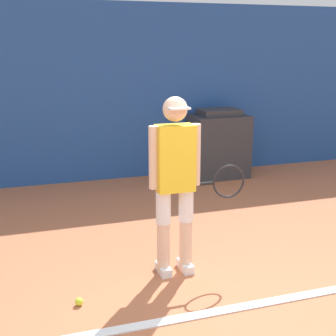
{
  "coord_description": "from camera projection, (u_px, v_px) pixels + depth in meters",
  "views": [
    {
      "loc": [
        -1.56,
        -2.78,
        2.09
      ],
      "look_at": [
        -0.24,
        1.27,
        0.97
      ],
      "focal_mm": 50.0,
      "sensor_mm": 36.0,
      "label": 1
    }
  ],
  "objects": [
    {
      "name": "court_baseline",
      "position": [
        233.0,
        309.0,
        3.82
      ],
      "size": [
        21.6,
        0.1,
        0.01
      ],
      "color": "white",
      "rests_on": "ground_plane"
    },
    {
      "name": "covered_chair",
      "position": [
        218.0,
        145.0,
        7.6
      ],
      "size": [
        0.91,
        0.64,
        1.11
      ],
      "color": "#333338",
      "rests_on": "ground_plane"
    },
    {
      "name": "tennis_ball",
      "position": [
        79.0,
        302.0,
        3.87
      ],
      "size": [
        0.07,
        0.07,
        0.07
      ],
      "color": "#D1E533",
      "rests_on": "ground_plane"
    },
    {
      "name": "back_wall",
      "position": [
        119.0,
        93.0,
        7.31
      ],
      "size": [
        24.0,
        0.1,
        2.74
      ],
      "color": "#234C99",
      "rests_on": "ground_plane"
    },
    {
      "name": "tennis_player",
      "position": [
        176.0,
        178.0,
        4.23
      ],
      "size": [
        0.94,
        0.28,
        1.66
      ],
      "rotation": [
        0.0,
        0.0,
        -0.01
      ],
      "color": "beige",
      "rests_on": "ground_plane"
    },
    {
      "name": "ground_plane",
      "position": [
        249.0,
        329.0,
        3.55
      ],
      "size": [
        24.0,
        24.0,
        0.0
      ],
      "primitive_type": "plane",
      "color": "#B76642"
    }
  ]
}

